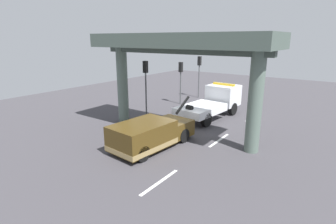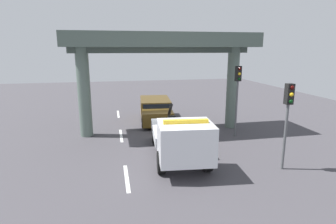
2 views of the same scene
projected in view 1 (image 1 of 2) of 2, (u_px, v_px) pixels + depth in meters
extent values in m
cube|color=#423F44|center=(181.00, 132.00, 17.76)|extent=(60.00, 40.00, 0.10)
cube|color=silver|center=(160.00, 182.00, 11.51)|extent=(2.60, 0.16, 0.01)
cube|color=silver|center=(219.00, 140.00, 16.21)|extent=(2.60, 0.16, 0.01)
cube|color=silver|center=(252.00, 117.00, 20.92)|extent=(2.60, 0.16, 0.01)
cube|color=white|center=(200.00, 109.00, 19.74)|extent=(4.04, 2.74, 0.55)
cube|color=white|center=(223.00, 95.00, 22.02)|extent=(2.25, 2.48, 1.65)
cube|color=black|center=(227.00, 90.00, 22.37)|extent=(0.26, 2.20, 0.66)
cube|color=maroon|center=(187.00, 108.00, 20.51)|extent=(3.63, 0.35, 0.20)
cylinder|color=black|center=(183.00, 105.00, 17.94)|extent=(1.42, 0.31, 1.07)
cylinder|color=black|center=(190.00, 108.00, 18.62)|extent=(0.40, 0.48, 0.36)
cube|color=yellow|center=(224.00, 84.00, 21.78)|extent=(0.41, 1.93, 0.16)
cylinder|color=black|center=(211.00, 105.00, 22.79)|extent=(1.02, 0.41, 1.00)
cylinder|color=black|center=(233.00, 109.00, 21.48)|extent=(1.02, 0.41, 1.00)
cylinder|color=black|center=(183.00, 114.00, 19.94)|extent=(1.02, 0.41, 1.00)
cylinder|color=black|center=(206.00, 120.00, 18.64)|extent=(1.02, 0.41, 1.00)
cube|color=#4C3814|center=(142.00, 135.00, 14.51)|extent=(3.64, 2.50, 1.35)
cube|color=#4C3814|center=(173.00, 127.00, 16.45)|extent=(1.91, 2.26, 0.95)
cube|color=black|center=(164.00, 123.00, 15.70)|extent=(0.24, 1.93, 0.59)
cube|color=#9E8451|center=(143.00, 144.00, 14.64)|extent=(3.66, 2.52, 0.28)
cylinder|color=black|center=(160.00, 129.00, 17.02)|extent=(0.86, 0.35, 0.84)
cylinder|color=black|center=(183.00, 136.00, 15.82)|extent=(0.86, 0.35, 0.84)
cylinder|color=black|center=(118.00, 144.00, 14.54)|extent=(0.86, 0.35, 0.84)
cylinder|color=black|center=(142.00, 154.00, 13.34)|extent=(0.86, 0.35, 0.84)
cylinder|color=#596B60|center=(123.00, 85.00, 19.38)|extent=(0.77, 0.77, 5.46)
cylinder|color=#596B60|center=(255.00, 103.00, 13.95)|extent=(0.77, 0.77, 5.46)
cube|color=#4B5B52|center=(179.00, 41.00, 15.82)|extent=(3.60, 11.71, 0.85)
cube|color=#3E4A43|center=(178.00, 51.00, 15.98)|extent=(0.50, 11.31, 0.36)
cylinder|color=#515456|center=(146.00, 95.00, 20.86)|extent=(0.12, 0.12, 3.46)
cube|color=black|center=(145.00, 67.00, 20.28)|extent=(0.28, 0.32, 0.90)
sphere|color=#360605|center=(147.00, 63.00, 20.32)|extent=(0.18, 0.18, 0.18)
sphere|color=gold|center=(147.00, 67.00, 20.40)|extent=(0.18, 0.18, 0.18)
sphere|color=black|center=(147.00, 71.00, 20.48)|extent=(0.18, 0.18, 0.18)
cylinder|color=#515456|center=(181.00, 88.00, 24.84)|extent=(0.12, 0.12, 3.02)
cube|color=black|center=(181.00, 67.00, 24.32)|extent=(0.28, 0.32, 0.90)
sphere|color=#360605|center=(182.00, 64.00, 24.36)|extent=(0.18, 0.18, 0.18)
sphere|color=gold|center=(182.00, 67.00, 24.44)|extent=(0.18, 0.18, 0.18)
sphere|color=black|center=(182.00, 70.00, 24.52)|extent=(0.18, 0.18, 0.18)
cylinder|color=#515456|center=(199.00, 82.00, 27.54)|extent=(0.12, 0.12, 3.36)
cube|color=black|center=(199.00, 61.00, 26.97)|extent=(0.28, 0.32, 0.90)
sphere|color=#360605|center=(200.00, 58.00, 27.02)|extent=(0.18, 0.18, 0.18)
sphere|color=gold|center=(200.00, 61.00, 27.10)|extent=(0.18, 0.18, 0.18)
sphere|color=black|center=(200.00, 64.00, 27.18)|extent=(0.18, 0.18, 0.18)
cone|color=orange|center=(167.00, 120.00, 18.96)|extent=(0.55, 0.55, 0.72)
cube|color=black|center=(167.00, 125.00, 19.05)|extent=(0.60, 0.60, 0.03)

